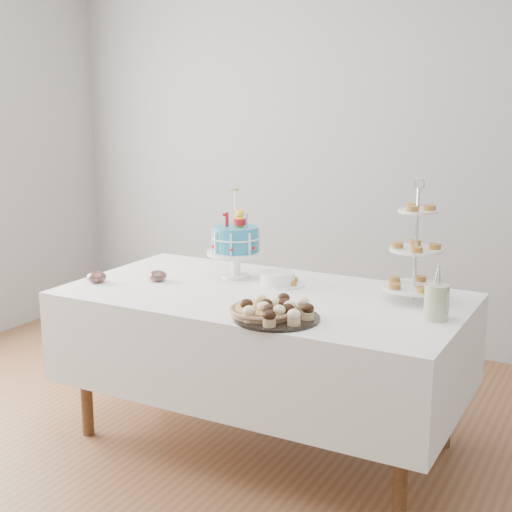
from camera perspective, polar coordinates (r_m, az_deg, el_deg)
The scene contains 12 objects.
floor at distance 3.49m, azimuth -1.83°, elevation -16.45°, with size 5.00×5.00×0.00m, color brown.
walls at distance 3.07m, azimuth -2.01°, elevation 6.19°, with size 5.04×4.04×2.70m.
table at distance 3.51m, azimuth 0.59°, elevation -6.56°, with size 1.92×1.02×0.77m.
birthday_cake at distance 3.70m, azimuth -1.61°, elevation 0.15°, with size 0.30×0.30×0.46m.
cupcake_tray at distance 3.02m, azimuth 1.67°, elevation -4.35°, with size 0.37×0.37×0.08m.
pie at distance 3.06m, azimuth 0.57°, elevation -4.44°, with size 0.29×0.29×0.05m.
tiered_stand at distance 3.34m, azimuth 12.66°, elevation 0.45°, with size 0.29×0.29×0.57m.
plate_stack at distance 3.57m, azimuth 1.73°, elevation -1.84°, with size 0.17×0.17×0.07m.
pastry_plate at distance 3.58m, azimuth 2.20°, elevation -2.13°, with size 0.21×0.21×0.03m.
jam_bowl_a at distance 3.69m, azimuth -7.88°, elevation -1.60°, with size 0.10×0.10×0.06m.
jam_bowl_b at distance 3.71m, azimuth -12.62°, elevation -1.67°, with size 0.10×0.10×0.06m.
utensil_pitcher at distance 3.11m, azimuth 14.25°, elevation -3.48°, with size 0.11×0.10×0.23m.
Camera 1 is at (1.55, -2.63, 1.68)m, focal length 50.00 mm.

